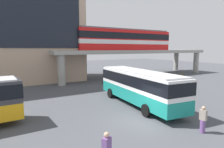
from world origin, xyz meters
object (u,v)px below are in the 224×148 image
object	(u,v)px
bicycle_black	(133,81)
bicycle_brown	(181,76)
bus_main	(138,84)
pedestrian_near_building	(180,87)
train	(126,39)
bicycle_silver	(135,79)
bicycle_red	(106,81)
pedestrian_at_kerb	(203,120)

from	to	relation	value
bicycle_black	bicycle_brown	size ratio (longest dim) A/B	0.94
bus_main	pedestrian_near_building	world-z (taller)	bus_main
train	bicycle_silver	distance (m)	8.56
bicycle_silver	bicycle_red	bearing A→B (deg)	172.39
bus_main	bicycle_black	xyz separation A→B (m)	(6.38, 9.14, -1.63)
bicycle_black	bicycle_silver	xyz separation A→B (m)	(1.72, 1.92, 0.00)
bicycle_black	pedestrian_near_building	distance (m)	8.00
bicycle_red	pedestrian_at_kerb	xyz separation A→B (m)	(-3.56, -18.75, 0.44)
bicycle_black	bicycle_silver	size ratio (longest dim) A/B	0.96
bicycle_silver	bicycle_brown	bearing A→B (deg)	-9.75
bus_main	bicycle_black	bearing A→B (deg)	55.10
train	pedestrian_at_kerb	bearing A→B (deg)	-114.04
bicycle_black	bicycle_brown	xyz separation A→B (m)	(10.89, 0.34, 0.00)
bicycle_black	train	bearing A→B (deg)	63.66
bicycle_silver	bus_main	bearing A→B (deg)	-126.21
bicycle_silver	bicycle_brown	distance (m)	9.30
train	bicycle_black	bearing A→B (deg)	-116.34
train	bicycle_black	size ratio (longest dim) A/B	11.60
bicycle_brown	pedestrian_near_building	xyz separation A→B (m)	(-10.00, -8.28, 0.44)
train	bicycle_red	bearing A→B (deg)	-146.45
bicycle_silver	bicycle_black	bearing A→B (deg)	-131.88
bus_main	bicycle_red	size ratio (longest dim) A/B	6.76
bicycle_black	pedestrian_near_building	bearing A→B (deg)	-83.62
bus_main	bicycle_brown	size ratio (longest dim) A/B	6.31
pedestrian_at_kerb	bicycle_black	bearing A→B (deg)	67.00
bicycle_brown	pedestrian_at_kerb	size ratio (longest dim) A/B	1.04
pedestrian_near_building	bus_main	bearing A→B (deg)	-170.61
train	bicycle_brown	world-z (taller)	train
bicycle_silver	pedestrian_at_kerb	size ratio (longest dim) A/B	1.02
train	bicycle_black	world-z (taller)	train
train	bus_main	bearing A→B (deg)	-121.34
bus_main	pedestrian_at_kerb	distance (m)	7.14
bus_main	pedestrian_at_kerb	xyz separation A→B (m)	(-0.48, -7.02, -1.19)
bicycle_red	bicycle_black	distance (m)	4.19
bus_main	bicycle_red	bearing A→B (deg)	75.30
train	pedestrian_at_kerb	world-z (taller)	train
bicycle_silver	pedestrian_at_kerb	world-z (taller)	pedestrian_at_kerb
train	bicycle_brown	distance (m)	11.97
bus_main	pedestrian_at_kerb	bearing A→B (deg)	-93.93
train	pedestrian_near_building	xyz separation A→B (m)	(-2.63, -15.05, -6.12)
bicycle_brown	bicycle_silver	bearing A→B (deg)	170.25
bus_main	bicycle_brown	world-z (taller)	bus_main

